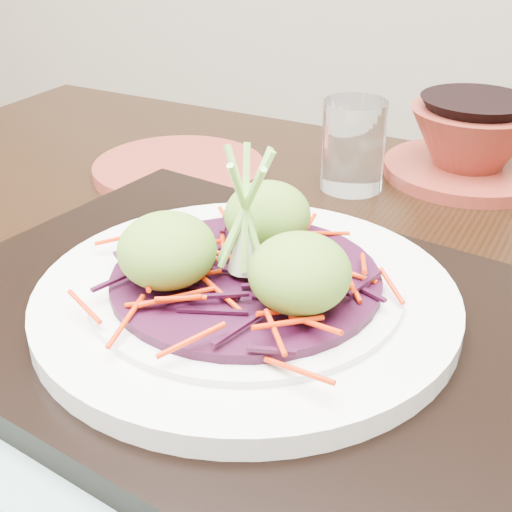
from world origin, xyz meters
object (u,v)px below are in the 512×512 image
(dining_table, at_px, (322,419))
(white_plate, at_px, (246,297))
(terracotta_side_plate, at_px, (179,169))
(terracotta_bowl_set, at_px, (470,146))
(serving_tray, at_px, (246,321))
(water_glass, at_px, (353,145))

(dining_table, bearing_deg, white_plate, -126.01)
(terracotta_side_plate, bearing_deg, terracotta_bowl_set, 18.57)
(terracotta_side_plate, xyz_separation_m, terracotta_bowl_set, (0.29, 0.10, 0.03))
(dining_table, relative_size, serving_tray, 2.99)
(white_plate, bearing_deg, water_glass, 88.13)
(white_plate, bearing_deg, serving_tray, 63.43)
(dining_table, bearing_deg, terracotta_side_plate, 144.33)
(terracotta_bowl_set, bearing_deg, water_glass, -146.99)
(water_glass, relative_size, terracotta_bowl_set, 0.40)
(water_glass, xyz_separation_m, terracotta_bowl_set, (0.11, 0.07, -0.01))
(terracotta_side_plate, bearing_deg, white_plate, -56.73)
(white_plate, xyz_separation_m, water_glass, (0.01, 0.28, 0.01))
(dining_table, relative_size, terracotta_side_plate, 7.22)
(serving_tray, xyz_separation_m, water_glass, (0.01, 0.28, 0.03))
(terracotta_bowl_set, bearing_deg, serving_tray, -108.31)
(dining_table, relative_size, water_glass, 14.57)
(white_plate, bearing_deg, dining_table, 45.18)
(serving_tray, bearing_deg, dining_table, 60.43)
(serving_tray, xyz_separation_m, terracotta_side_plate, (-0.17, 0.26, -0.01))
(terracotta_side_plate, relative_size, water_glass, 2.02)
(dining_table, xyz_separation_m, water_glass, (-0.04, 0.24, 0.14))
(dining_table, height_order, water_glass, water_glass)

